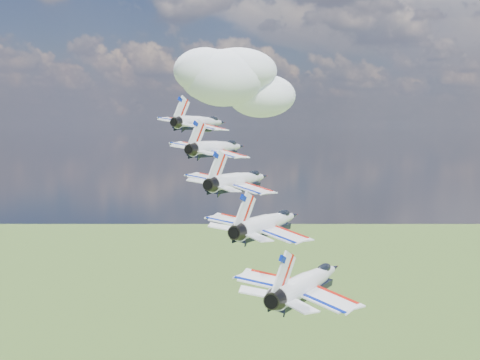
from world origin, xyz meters
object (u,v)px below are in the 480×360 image
Objects in this scene: jet_1 at (218,148)px; jet_2 at (240,180)px; jet_0 at (201,122)px; jet_3 at (269,223)px; jet_4 at (308,282)px.

jet_1 is 12.25m from jet_2.
jet_0 is at bearing 133.00° from jet_2.
jet_1 is (9.37, -7.07, -3.50)m from jet_0.
jet_3 is at bearing -47.00° from jet_2.
jet_3 reaches higher than jet_4.
jet_4 is (28.12, -21.21, -10.49)m from jet_1.
jet_0 is 36.76m from jet_3.
jet_4 is at bearing -47.00° from jet_0.
jet_0 is at bearing 133.00° from jet_4.
jet_0 is 24.50m from jet_2.
jet_0 reaches higher than jet_1.
jet_2 reaches higher than jet_3.
jet_2 is 1.00× the size of jet_4.
jet_1 is at bearing 133.00° from jet_4.
jet_4 is (37.50, -28.28, -13.99)m from jet_0.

